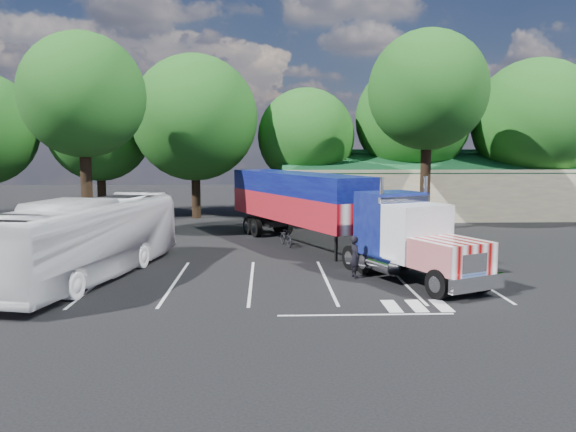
{
  "coord_description": "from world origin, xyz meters",
  "views": [
    {
      "loc": [
        0.64,
        -29.29,
        5.56
      ],
      "look_at": [
        1.82,
        0.56,
        2.0
      ],
      "focal_mm": 35.0,
      "sensor_mm": 36.0,
      "label": 1
    }
  ],
  "objects_px": {
    "tour_bus": "(88,239)",
    "silver_sedan": "(322,211)",
    "bicycle": "(286,237)",
    "woman": "(355,257)",
    "semi_truck": "(321,206)"
  },
  "relations": [
    {
      "from": "tour_bus",
      "to": "silver_sedan",
      "type": "distance_m",
      "value": 22.67
    },
    {
      "from": "woman",
      "to": "silver_sedan",
      "type": "distance_m",
      "value": 19.44
    },
    {
      "from": "bicycle",
      "to": "woman",
      "type": "bearing_deg",
      "value": -87.29
    },
    {
      "from": "semi_truck",
      "to": "silver_sedan",
      "type": "xyz_separation_m",
      "value": [
        1.39,
        13.07,
        -1.7
      ]
    },
    {
      "from": "woman",
      "to": "tour_bus",
      "type": "xyz_separation_m",
      "value": [
        -11.5,
        0.22,
        0.84
      ]
    },
    {
      "from": "bicycle",
      "to": "silver_sedan",
      "type": "bearing_deg",
      "value": 58.57
    },
    {
      "from": "semi_truck",
      "to": "tour_bus",
      "type": "distance_m",
      "value": 12.28
    },
    {
      "from": "semi_truck",
      "to": "woman",
      "type": "bearing_deg",
      "value": -106.87
    },
    {
      "from": "bicycle",
      "to": "tour_bus",
      "type": "xyz_separation_m",
      "value": [
        -8.8,
        -7.95,
        1.23
      ]
    },
    {
      "from": "bicycle",
      "to": "tour_bus",
      "type": "bearing_deg",
      "value": -153.49
    },
    {
      "from": "woman",
      "to": "tour_bus",
      "type": "distance_m",
      "value": 11.53
    },
    {
      "from": "tour_bus",
      "to": "silver_sedan",
      "type": "relative_size",
      "value": 2.62
    },
    {
      "from": "semi_truck",
      "to": "bicycle",
      "type": "bearing_deg",
      "value": 110.32
    },
    {
      "from": "tour_bus",
      "to": "silver_sedan",
      "type": "height_order",
      "value": "tour_bus"
    },
    {
      "from": "tour_bus",
      "to": "silver_sedan",
      "type": "xyz_separation_m",
      "value": [
        12.0,
        19.21,
        -0.96
      ]
    }
  ]
}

